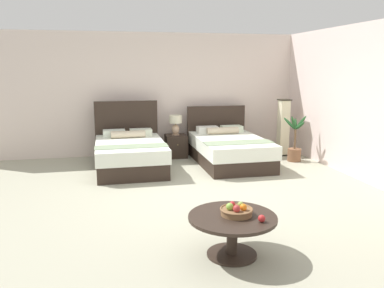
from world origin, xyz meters
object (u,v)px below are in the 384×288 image
Objects in this scene: loose_apple at (262,218)px; nightstand at (176,146)px; table_lamp at (176,123)px; fruit_bowl at (236,210)px; potted_palm at (295,148)px; bed_near_corner at (229,149)px; floor_lamp_corner at (283,128)px; coffee_table at (232,226)px; bed_near_window at (130,153)px.

nightstand is at bearing 90.11° from loose_apple.
table_lamp is 1.26× the size of fruit_bowl.
fruit_bowl is at bearing -124.07° from potted_palm.
floor_lamp_corner is (1.46, 0.50, 0.34)m from bed_near_corner.
nightstand is 0.54m from table_lamp.
nightstand is 2.51m from floor_lamp_corner.
fruit_bowl reaches higher than loose_apple.
loose_apple is (0.01, -5.11, -0.29)m from table_lamp.
fruit_bowl is at bearing -92.15° from nightstand.
floor_lamp_corner is (2.46, -0.34, 0.40)m from nightstand.
table_lamp is 5.88× the size of loose_apple.
bed_near_corner is 1.58m from floor_lamp_corner.
potted_palm is (1.46, -0.10, -0.03)m from bed_near_corner.
bed_near_corner reaches higher than nightstand.
nightstand is (-1.00, 0.85, -0.06)m from bed_near_corner.
bed_near_corner reaches higher than potted_palm.
nightstand is 6.64× the size of loose_apple.
table_lamp is 0.35× the size of floor_lamp_corner.
coffee_table is (-0.23, -4.86, 0.09)m from nightstand.
nightstand is (1.08, 0.84, -0.07)m from bed_near_window.
bed_near_window reaches higher than fruit_bowl.
potted_palm is (0.00, -0.60, -0.36)m from floor_lamp_corner.
loose_apple is (0.19, -0.24, -0.01)m from fruit_bowl.
bed_near_corner is at bearing 76.89° from loose_apple.
bed_near_window is at bearing 102.01° from coffee_table.
bed_near_window is at bearing 178.33° from potted_palm.
potted_palm is (2.64, 3.91, -0.22)m from fruit_bowl.
floor_lamp_corner reaches higher than fruit_bowl.
floor_lamp_corner is at bearing 90.14° from potted_palm.
fruit_bowl is at bearing 128.49° from loose_apple.
potted_palm is (3.54, -0.10, -0.04)m from bed_near_window.
bed_near_window is 4.11m from fruit_bowl.
coffee_table is at bearing -92.69° from nightstand.
floor_lamp_corner reaches higher than potted_palm.
nightstand is 0.49× the size of potted_palm.
potted_palm is (2.69, 3.92, -0.06)m from coffee_table.
bed_near_window is at bearing 179.83° from bed_near_corner.
potted_palm reaches higher than coffee_table.
table_lamp is at bearing 87.86° from fruit_bowl.
coffee_table is at bearing -106.99° from bed_near_corner.
loose_apple is at bearing -89.89° from nightstand.
fruit_bowl is at bearing -106.43° from bed_near_corner.
table_lamp is at bearing 90.00° from nightstand.
bed_near_corner reaches higher than fruit_bowl.
potted_palm is at bearing -1.67° from bed_near_window.
fruit_bowl is at bearing -120.37° from floor_lamp_corner.
loose_apple is at bearing -103.11° from bed_near_corner.
bed_near_corner reaches higher than loose_apple.
table_lamp is at bearing 87.32° from coffee_table.
fruit_bowl is 0.35× the size of potted_palm.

